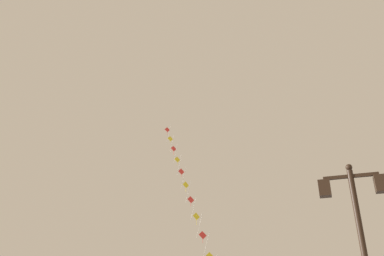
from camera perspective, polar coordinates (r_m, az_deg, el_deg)
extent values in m
sphere|color=black|center=(10.35, 21.93, -5.34)|extent=(0.16, 0.16, 0.16)
cube|color=black|center=(10.29, 22.13, -6.55)|extent=(1.27, 0.08, 0.08)
cube|color=black|center=(10.19, 18.79, -8.38)|extent=(0.28, 0.28, 0.40)
cube|color=beige|center=(10.19, 18.79, -8.38)|extent=(0.19, 0.19, 0.30)
cube|color=black|center=(10.28, 25.88, -7.34)|extent=(0.28, 0.28, 0.40)
cube|color=beige|center=(10.28, 25.88, -7.34)|extent=(0.19, 0.19, 0.30)
cylinder|color=silver|center=(24.00, 2.08, -16.76)|extent=(0.71, 0.91, 1.38)
cylinder|color=silver|center=(25.27, 1.09, -14.03)|extent=(0.71, 0.91, 1.38)
cylinder|color=silver|center=(26.59, 0.22, -11.57)|extent=(0.71, 0.91, 1.38)
cylinder|color=silver|center=(27.96, -0.56, -9.33)|extent=(0.71, 0.91, 1.38)
cylinder|color=silver|center=(29.37, -1.25, -7.31)|extent=(0.71, 0.91, 1.38)
cylinder|color=silver|center=(30.83, -1.87, -5.48)|extent=(0.71, 0.91, 1.38)
cylinder|color=silver|center=(32.31, -2.44, -3.81)|extent=(0.71, 0.91, 1.38)
cylinder|color=silver|center=(33.82, -2.95, -2.29)|extent=(0.71, 0.91, 1.38)
cylinder|color=silver|center=(35.36, -3.41, -0.90)|extent=(0.71, 0.91, 1.38)
cube|color=red|center=(24.63, 1.57, -15.36)|extent=(0.44, 0.26, 0.50)
cylinder|color=red|center=(24.57, 1.58, -16.14)|extent=(0.04, 0.06, 0.29)
cube|color=yellow|center=(25.92, 0.64, -12.77)|extent=(0.37, 0.35, 0.50)
cylinder|color=yellow|center=(25.84, 0.64, -13.59)|extent=(0.05, 0.05, 0.37)
cube|color=red|center=(27.27, -0.18, -10.42)|extent=(0.40, 0.32, 0.50)
cylinder|color=red|center=(27.19, -0.18, -11.08)|extent=(0.04, 0.05, 0.26)
cube|color=yellow|center=(28.66, -0.91, -8.30)|extent=(0.37, 0.35, 0.50)
cylinder|color=yellow|center=(28.56, -0.92, -9.04)|extent=(0.04, 0.04, 0.38)
cube|color=red|center=(30.10, -1.57, -6.37)|extent=(0.44, 0.26, 0.50)
cylinder|color=red|center=(30.00, -1.58, -6.95)|extent=(0.02, 0.03, 0.25)
cube|color=yellow|center=(31.56, -2.16, -4.62)|extent=(0.43, 0.28, 0.50)
cylinder|color=yellow|center=(31.45, -2.17, -5.21)|extent=(0.03, 0.03, 0.30)
cube|color=red|center=(33.06, -2.70, -3.03)|extent=(0.40, 0.32, 0.50)
cylinder|color=red|center=(32.93, -2.71, -3.62)|extent=(0.05, 0.06, 0.35)
cube|color=yellow|center=(34.58, -3.19, -1.58)|extent=(0.44, 0.26, 0.50)
cylinder|color=yellow|center=(34.46, -3.20, -2.06)|extent=(0.04, 0.05, 0.25)
cube|color=red|center=(36.13, -3.63, -0.25)|extent=(0.44, 0.25, 0.50)
cylinder|color=red|center=(35.98, -3.65, -0.79)|extent=(0.04, 0.05, 0.36)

